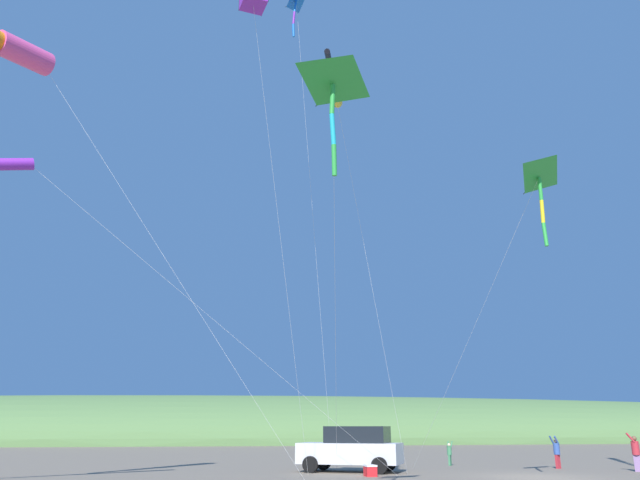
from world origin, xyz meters
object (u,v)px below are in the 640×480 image
(person_child_grey_jacket, at_px, (635,450))
(person_bystander_far, at_px, (557,451))
(parked_car, at_px, (352,448))
(kite_delta_yellow_midlevel, at_px, (295,1))
(person_child_green_jacket, at_px, (449,452))
(kite_delta_orange_high_right, at_px, (537,177))
(cooler_box, at_px, (370,471))
(kite_delta_purple_drifting, at_px, (332,84))
(kite_windsock_black_fish_shape, at_px, (335,89))

(person_child_grey_jacket, xyz_separation_m, person_bystander_far, (-2.43, -2.25, -0.09))
(parked_car, relative_size, kite_delta_yellow_midlevel, 0.24)
(person_child_grey_jacket, relative_size, person_bystander_far, 1.11)
(person_child_green_jacket, height_order, kite_delta_orange_high_right, kite_delta_orange_high_right)
(person_bystander_far, bearing_deg, person_child_grey_jacket, 42.88)
(cooler_box, distance_m, person_child_green_jacket, 8.12)
(person_child_green_jacket, distance_m, person_bystander_far, 5.02)
(person_child_green_jacket, height_order, person_bystander_far, person_bystander_far)
(kite_delta_yellow_midlevel, bearing_deg, kite_delta_purple_drifting, -1.15)
(kite_windsock_black_fish_shape, relative_size, kite_delta_purple_drifting, 0.96)
(kite_windsock_black_fish_shape, xyz_separation_m, kite_delta_orange_high_right, (1.00, 6.85, -3.27))
(parked_car, bearing_deg, kite_delta_yellow_midlevel, -33.66)
(person_child_grey_jacket, height_order, person_bystander_far, person_child_grey_jacket)
(parked_car, relative_size, kite_delta_orange_high_right, 0.39)
(cooler_box, bearing_deg, person_bystander_far, 106.29)
(person_child_grey_jacket, bearing_deg, parked_car, -99.55)
(kite_windsock_black_fish_shape, bearing_deg, kite_delta_yellow_midlevel, -160.28)
(person_bystander_far, relative_size, kite_delta_yellow_midlevel, 0.07)
(person_bystander_far, height_order, kite_windsock_black_fish_shape, kite_windsock_black_fish_shape)
(person_child_green_jacket, xyz_separation_m, person_child_grey_jacket, (5.47, 6.24, 0.24))
(cooler_box, relative_size, kite_delta_purple_drifting, 0.04)
(person_child_green_jacket, bearing_deg, person_child_grey_jacket, 48.77)
(person_child_green_jacket, relative_size, person_bystander_far, 0.81)
(kite_delta_purple_drifting, bearing_deg, person_bystander_far, 136.14)
(cooler_box, height_order, person_child_grey_jacket, person_child_grey_jacket)
(cooler_box, relative_size, kite_delta_yellow_midlevel, 0.03)
(parked_car, height_order, kite_delta_purple_drifting, kite_delta_purple_drifting)
(parked_car, relative_size, person_bystander_far, 3.25)
(person_bystander_far, relative_size, kite_windsock_black_fish_shape, 0.10)
(kite_windsock_black_fish_shape, bearing_deg, person_child_grey_jacket, 112.88)
(kite_delta_yellow_midlevel, bearing_deg, cooler_box, 127.59)
(person_child_grey_jacket, xyz_separation_m, kite_delta_purple_drifting, (11.44, -15.58, 9.23))
(person_bystander_far, distance_m, kite_delta_orange_high_right, 14.23)
(parked_car, distance_m, person_bystander_far, 9.75)
(person_child_green_jacket, bearing_deg, parked_car, -59.05)
(person_child_grey_jacket, bearing_deg, kite_delta_yellow_midlevel, -78.57)
(person_child_green_jacket, distance_m, person_child_grey_jacket, 8.30)
(kite_delta_yellow_midlevel, distance_m, kite_delta_orange_high_right, 12.66)
(person_child_green_jacket, distance_m, kite_delta_orange_high_right, 15.70)
(kite_delta_yellow_midlevel, height_order, kite_windsock_black_fish_shape, kite_delta_yellow_midlevel)
(kite_windsock_black_fish_shape, bearing_deg, parked_car, 163.69)
(parked_car, distance_m, kite_delta_orange_high_right, 13.58)
(parked_car, bearing_deg, kite_windsock_black_fish_shape, -16.31)
(cooler_box, bearing_deg, kite_delta_purple_drifting, -18.59)
(parked_car, distance_m, kite_windsock_black_fish_shape, 14.93)
(person_child_green_jacket, height_order, kite_delta_purple_drifting, kite_delta_purple_drifting)
(parked_car, bearing_deg, person_bystander_far, 92.40)
(kite_delta_orange_high_right, height_order, kite_delta_purple_drifting, kite_delta_purple_drifting)
(cooler_box, height_order, kite_delta_purple_drifting, kite_delta_purple_drifting)
(kite_windsock_black_fish_shape, bearing_deg, cooler_box, 156.26)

